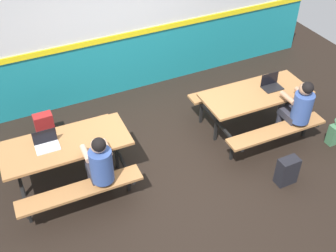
{
  "coord_description": "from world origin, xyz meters",
  "views": [
    {
      "loc": [
        -2.13,
        -4.19,
        4.51
      ],
      "look_at": [
        0.0,
        0.23,
        0.55
      ],
      "focal_mm": 44.66,
      "sensor_mm": 36.0,
      "label": 1
    }
  ],
  "objects_px": {
    "backpack_dark": "(44,126)",
    "laptop_silver": "(47,144)",
    "picnic_table_left": "(67,152)",
    "picnic_table_right": "(255,101)",
    "student_nearer": "(100,164)",
    "satchel_spare": "(287,171)",
    "laptop_dark": "(271,85)",
    "student_further": "(298,107)"
  },
  "relations": [
    {
      "from": "picnic_table_right",
      "to": "student_nearer",
      "type": "distance_m",
      "value": 2.8
    },
    {
      "from": "student_further",
      "to": "laptop_silver",
      "type": "xyz_separation_m",
      "value": [
        -3.69,
        0.73,
        0.08
      ]
    },
    {
      "from": "satchel_spare",
      "to": "student_nearer",
      "type": "bearing_deg",
      "value": 162.3
    },
    {
      "from": "picnic_table_left",
      "to": "laptop_silver",
      "type": "xyz_separation_m",
      "value": [
        -0.24,
        0.04,
        0.21
      ]
    },
    {
      "from": "student_further",
      "to": "satchel_spare",
      "type": "height_order",
      "value": "student_further"
    },
    {
      "from": "student_nearer",
      "to": "student_further",
      "type": "xyz_separation_m",
      "value": [
        3.15,
        -0.12,
        0.0
      ]
    },
    {
      "from": "laptop_silver",
      "to": "backpack_dark",
      "type": "distance_m",
      "value": 1.3
    },
    {
      "from": "picnic_table_right",
      "to": "backpack_dark",
      "type": "xyz_separation_m",
      "value": [
        -3.18,
        1.32,
        -0.36
      ]
    },
    {
      "from": "laptop_dark",
      "to": "satchel_spare",
      "type": "relative_size",
      "value": 0.74
    },
    {
      "from": "laptop_silver",
      "to": "satchel_spare",
      "type": "bearing_deg",
      "value": -24.78
    },
    {
      "from": "picnic_table_right",
      "to": "laptop_dark",
      "type": "distance_m",
      "value": 0.38
    },
    {
      "from": "student_further",
      "to": "laptop_dark",
      "type": "bearing_deg",
      "value": 97.58
    },
    {
      "from": "laptop_dark",
      "to": "picnic_table_right",
      "type": "bearing_deg",
      "value": -174.48
    },
    {
      "from": "laptop_dark",
      "to": "backpack_dark",
      "type": "height_order",
      "value": "laptop_dark"
    },
    {
      "from": "backpack_dark",
      "to": "student_further",
      "type": "bearing_deg",
      "value": -27.95
    },
    {
      "from": "student_nearer",
      "to": "satchel_spare",
      "type": "distance_m",
      "value": 2.68
    },
    {
      "from": "student_further",
      "to": "backpack_dark",
      "type": "distance_m",
      "value": 4.06
    },
    {
      "from": "laptop_dark",
      "to": "satchel_spare",
      "type": "height_order",
      "value": "laptop_dark"
    },
    {
      "from": "laptop_silver",
      "to": "laptop_dark",
      "type": "xyz_separation_m",
      "value": [
        3.61,
        -0.14,
        0.0
      ]
    },
    {
      "from": "backpack_dark",
      "to": "laptop_silver",
      "type": "bearing_deg",
      "value": -96.21
    },
    {
      "from": "backpack_dark",
      "to": "satchel_spare",
      "type": "height_order",
      "value": "same"
    },
    {
      "from": "picnic_table_right",
      "to": "satchel_spare",
      "type": "bearing_deg",
      "value": -101.54
    },
    {
      "from": "laptop_dark",
      "to": "student_further",
      "type": "bearing_deg",
      "value": -82.42
    },
    {
      "from": "student_further",
      "to": "laptop_dark",
      "type": "distance_m",
      "value": 0.61
    },
    {
      "from": "picnic_table_left",
      "to": "student_further",
      "type": "xyz_separation_m",
      "value": [
        3.45,
        -0.69,
        0.13
      ]
    },
    {
      "from": "backpack_dark",
      "to": "satchel_spare",
      "type": "distance_m",
      "value": 3.89
    },
    {
      "from": "student_further",
      "to": "student_nearer",
      "type": "bearing_deg",
      "value": 177.73
    },
    {
      "from": "picnic_table_left",
      "to": "laptop_silver",
      "type": "bearing_deg",
      "value": 169.63
    },
    {
      "from": "picnic_table_right",
      "to": "laptop_silver",
      "type": "xyz_separation_m",
      "value": [
        -3.3,
        0.17,
        0.21
      ]
    },
    {
      "from": "picnic_table_left",
      "to": "student_further",
      "type": "distance_m",
      "value": 3.52
    },
    {
      "from": "student_further",
      "to": "backpack_dark",
      "type": "height_order",
      "value": "student_further"
    },
    {
      "from": "student_nearer",
      "to": "backpack_dark",
      "type": "height_order",
      "value": "student_nearer"
    },
    {
      "from": "picnic_table_right",
      "to": "student_further",
      "type": "xyz_separation_m",
      "value": [
        0.39,
        -0.57,
        0.13
      ]
    },
    {
      "from": "student_further",
      "to": "satchel_spare",
      "type": "xyz_separation_m",
      "value": [
        -0.64,
        -0.67,
        -0.49
      ]
    },
    {
      "from": "picnic_table_left",
      "to": "backpack_dark",
      "type": "relative_size",
      "value": 4.02
    },
    {
      "from": "picnic_table_left",
      "to": "student_further",
      "type": "bearing_deg",
      "value": -11.28
    },
    {
      "from": "picnic_table_left",
      "to": "backpack_dark",
      "type": "xyz_separation_m",
      "value": [
        -0.11,
        1.2,
        -0.36
      ]
    },
    {
      "from": "picnic_table_right",
      "to": "backpack_dark",
      "type": "relative_size",
      "value": 4.02
    },
    {
      "from": "student_nearer",
      "to": "laptop_dark",
      "type": "relative_size",
      "value": 3.71
    },
    {
      "from": "picnic_table_right",
      "to": "student_nearer",
      "type": "xyz_separation_m",
      "value": [
        -2.76,
        -0.44,
        0.13
      ]
    },
    {
      "from": "picnic_table_left",
      "to": "laptop_silver",
      "type": "relative_size",
      "value": 5.44
    },
    {
      "from": "laptop_silver",
      "to": "backpack_dark",
      "type": "xyz_separation_m",
      "value": [
        0.13,
        1.16,
        -0.57
      ]
    }
  ]
}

